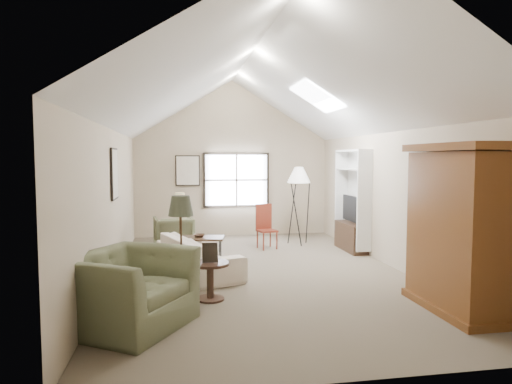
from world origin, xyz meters
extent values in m
cube|color=brown|center=(0.00, 0.00, 0.00)|extent=(5.00, 8.00, 0.01)
cube|color=tan|center=(0.00, 4.00, 1.25)|extent=(5.00, 0.01, 2.50)
cube|color=tan|center=(0.00, -4.00, 1.25)|extent=(5.00, 0.01, 2.50)
cube|color=tan|center=(-2.50, 0.00, 1.25)|extent=(0.01, 8.00, 2.50)
cube|color=tan|center=(2.50, 0.00, 1.25)|extent=(0.01, 8.00, 2.50)
cube|color=black|center=(0.10, 3.96, 1.45)|extent=(1.72, 0.08, 1.42)
cube|color=black|center=(-2.47, 0.30, 1.75)|extent=(0.68, 0.04, 0.88)
cube|color=black|center=(-1.15, 3.97, 1.70)|extent=(0.62, 0.04, 0.78)
cube|color=brown|center=(2.18, -2.40, 1.10)|extent=(0.60, 1.50, 2.20)
cube|color=white|center=(2.34, 1.60, 1.15)|extent=(0.32, 1.30, 2.10)
cube|color=#382316|center=(2.32, 1.60, 0.30)|extent=(0.34, 1.18, 0.60)
cube|color=black|center=(2.32, 1.60, 0.92)|extent=(0.05, 0.90, 0.55)
imported|color=#EEE2CE|center=(-1.07, 0.21, 0.32)|extent=(1.51, 2.32, 0.63)
imported|color=#5C6546|center=(-2.00, -2.26, 0.45)|extent=(1.76, 1.81, 0.90)
imported|color=#6A6C4C|center=(-1.50, 2.21, 0.38)|extent=(0.91, 0.93, 0.75)
cube|color=#332215|center=(-1.00, 1.08, 0.24)|extent=(1.02, 0.67, 0.48)
imported|color=#362416|center=(-1.00, 1.08, 0.51)|extent=(0.26, 0.26, 0.06)
cylinder|color=#331E14|center=(-0.97, -1.39, 0.27)|extent=(0.69, 0.69, 0.54)
cube|color=maroon|center=(0.54, 2.10, 0.49)|extent=(0.47, 0.47, 0.99)
camera|label=1|loc=(-1.42, -7.77, 2.02)|focal=32.00mm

